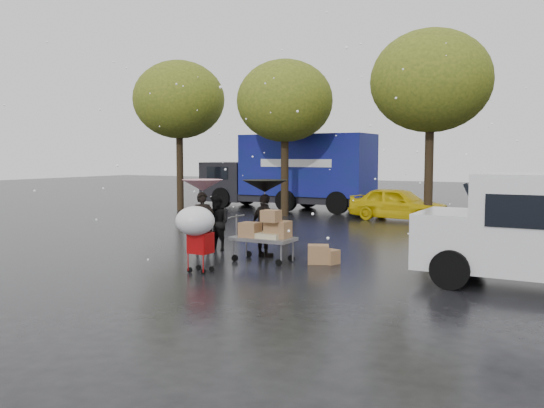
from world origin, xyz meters
The scene contains 13 objects.
ground centered at (0.00, 0.00, 0.00)m, with size 90.00×90.00×0.00m, color black.
person_pink centered at (-1.15, 0.84, 0.79)m, with size 0.58×0.38×1.59m, color black.
person_middle centered at (-1.00, 1.28, 0.75)m, with size 0.72×0.56×1.49m, color black.
person_black centered at (0.63, 0.99, 0.79)m, with size 0.93×0.39×1.59m, color black.
umbrella_pink centered at (-1.15, 0.84, 1.76)m, with size 1.07×1.07×1.92m.
umbrella_black centered at (0.63, 0.99, 1.78)m, with size 1.13×1.13×1.94m.
vendor_cart centered at (0.97, 0.44, 0.73)m, with size 1.52×0.80×1.27m.
shopping_cart centered at (0.33, -1.46, 1.06)m, with size 0.84×0.84×1.46m.
blue_truck centered at (-4.61, 12.78, 1.76)m, with size 8.30×2.60×3.50m.
box_ground_near centered at (2.16, 0.86, 0.22)m, with size 0.49×0.39×0.44m, color olive.
box_ground_far centered at (2.38, 0.99, 0.17)m, with size 0.43×0.33×0.33m, color olive.
yellow_taxi centered at (1.18, 10.63, 0.65)m, with size 1.54×3.83×1.31m, color yellow.
tree_row centered at (-0.47, 10.00, 5.02)m, with size 21.60×4.40×7.12m.
Camera 1 is at (7.65, -11.41, 2.55)m, focal length 38.00 mm.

